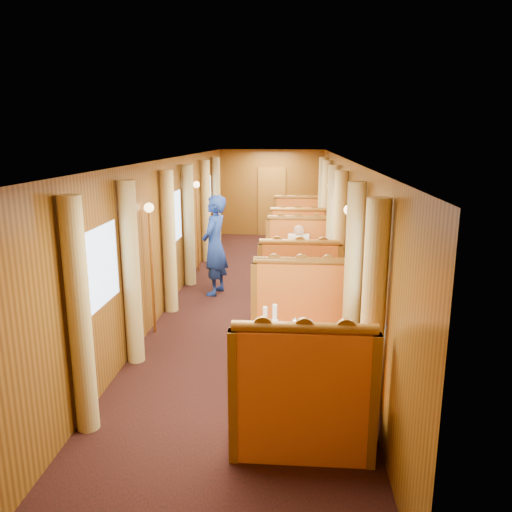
# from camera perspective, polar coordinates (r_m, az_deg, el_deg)

# --- Properties ---
(floor) EXTENTS (3.00, 12.00, 0.01)m
(floor) POSITION_cam_1_polar(r_m,az_deg,el_deg) (9.11, 0.07, -4.79)
(floor) COLOR black
(floor) RESTS_ON ground
(ceiling) EXTENTS (3.00, 12.00, 0.01)m
(ceiling) POSITION_cam_1_polar(r_m,az_deg,el_deg) (8.66, 0.08, 11.12)
(ceiling) COLOR silver
(ceiling) RESTS_ON wall_left
(wall_far) EXTENTS (3.00, 0.01, 2.50)m
(wall_far) POSITION_cam_1_polar(r_m,az_deg,el_deg) (14.73, 1.82, 7.22)
(wall_far) COLOR brown
(wall_far) RESTS_ON floor
(wall_near) EXTENTS (3.00, 0.01, 2.50)m
(wall_near) POSITION_cam_1_polar(r_m,az_deg,el_deg) (3.15, -8.44, -17.42)
(wall_near) COLOR brown
(wall_near) RESTS_ON floor
(wall_left) EXTENTS (0.01, 12.00, 2.50)m
(wall_left) POSITION_cam_1_polar(r_m,az_deg,el_deg) (9.03, -9.47, 3.05)
(wall_left) COLOR brown
(wall_left) RESTS_ON floor
(wall_right) EXTENTS (0.01, 12.00, 2.50)m
(wall_right) POSITION_cam_1_polar(r_m,az_deg,el_deg) (8.82, 9.85, 2.78)
(wall_right) COLOR brown
(wall_right) RESTS_ON floor
(doorway_far) EXTENTS (0.80, 0.04, 2.00)m
(doorway_far) POSITION_cam_1_polar(r_m,az_deg,el_deg) (14.73, 1.80, 6.24)
(doorway_far) COLOR #8F5D21
(doorway_far) RESTS_ON floor
(table_near) EXTENTS (1.05, 0.72, 0.75)m
(table_near) POSITION_cam_1_polar(r_m,az_deg,el_deg) (5.70, 5.11, -12.41)
(table_near) COLOR white
(table_near) RESTS_ON floor
(banquette_near_fwd) EXTENTS (1.30, 0.55, 1.34)m
(banquette_near_fwd) POSITION_cam_1_polar(r_m,az_deg,el_deg) (4.78, 5.26, -17.19)
(banquette_near_fwd) COLOR #BB3C14
(banquette_near_fwd) RESTS_ON floor
(banquette_near_aft) EXTENTS (1.30, 0.55, 1.34)m
(banquette_near_aft) POSITION_cam_1_polar(r_m,az_deg,el_deg) (6.61, 5.02, -8.19)
(banquette_near_aft) COLOR #BB3C14
(banquette_near_aft) RESTS_ON floor
(table_mid) EXTENTS (1.05, 0.72, 0.75)m
(table_mid) POSITION_cam_1_polar(r_m,az_deg,el_deg) (8.98, 4.86, -2.62)
(table_mid) COLOR white
(table_mid) RESTS_ON floor
(banquette_mid_fwd) EXTENTS (1.30, 0.55, 1.34)m
(banquette_mid_fwd) POSITION_cam_1_polar(r_m,az_deg,el_deg) (7.99, 4.91, -4.30)
(banquette_mid_fwd) COLOR #BB3C14
(banquette_mid_fwd) RESTS_ON floor
(banquette_mid_aft) EXTENTS (1.30, 0.55, 1.34)m
(banquette_mid_aft) POSITION_cam_1_polar(r_m,az_deg,el_deg) (9.95, 4.82, -0.73)
(banquette_mid_aft) COLOR #BB3C14
(banquette_mid_aft) RESTS_ON floor
(table_far) EXTENTS (1.05, 0.72, 0.75)m
(table_far) POSITION_cam_1_polar(r_m,az_deg,el_deg) (12.38, 4.74, 1.87)
(table_far) COLOR white
(table_far) RESTS_ON floor
(banquette_far_fwd) EXTENTS (1.30, 0.55, 1.34)m
(banquette_far_fwd) POSITION_cam_1_polar(r_m,az_deg,el_deg) (11.38, 4.77, 1.09)
(banquette_far_fwd) COLOR #BB3C14
(banquette_far_fwd) RESTS_ON floor
(banquette_far_aft) EXTENTS (1.30, 0.55, 1.34)m
(banquette_far_aft) POSITION_cam_1_polar(r_m,az_deg,el_deg) (13.37, 4.72, 2.95)
(banquette_far_aft) COLOR #BB3C14
(banquette_far_aft) RESTS_ON floor
(tea_tray) EXTENTS (0.42, 0.38, 0.01)m
(tea_tray) POSITION_cam_1_polar(r_m,az_deg,el_deg) (5.49, 3.80, -9.04)
(tea_tray) COLOR silver
(tea_tray) RESTS_ON table_near
(teapot_left) EXTENTS (0.20, 0.17, 0.14)m
(teapot_left) POSITION_cam_1_polar(r_m,az_deg,el_deg) (5.41, 3.38, -8.70)
(teapot_left) COLOR silver
(teapot_left) RESTS_ON tea_tray
(teapot_right) EXTENTS (0.17, 0.14, 0.13)m
(teapot_right) POSITION_cam_1_polar(r_m,az_deg,el_deg) (5.44, 4.99, -8.63)
(teapot_right) COLOR silver
(teapot_right) RESTS_ON tea_tray
(teapot_back) EXTENTS (0.16, 0.12, 0.12)m
(teapot_back) POSITION_cam_1_polar(r_m,az_deg,el_deg) (5.58, 4.50, -8.10)
(teapot_back) COLOR silver
(teapot_back) RESTS_ON tea_tray
(fruit_plate) EXTENTS (0.23, 0.23, 0.05)m
(fruit_plate) POSITION_cam_1_polar(r_m,az_deg,el_deg) (5.45, 8.48, -9.23)
(fruit_plate) COLOR white
(fruit_plate) RESTS_ON table_near
(cup_inboard) EXTENTS (0.08, 0.08, 0.26)m
(cup_inboard) POSITION_cam_1_polar(r_m,az_deg,el_deg) (5.63, 1.05, -7.37)
(cup_inboard) COLOR white
(cup_inboard) RESTS_ON table_near
(cup_outboard) EXTENTS (0.08, 0.08, 0.26)m
(cup_outboard) POSITION_cam_1_polar(r_m,az_deg,el_deg) (5.70, 2.15, -7.09)
(cup_outboard) COLOR white
(cup_outboard) RESTS_ON table_near
(rose_vase_mid) EXTENTS (0.06, 0.06, 0.36)m
(rose_vase_mid) POSITION_cam_1_polar(r_m,az_deg,el_deg) (8.86, 4.90, 0.85)
(rose_vase_mid) COLOR silver
(rose_vase_mid) RESTS_ON table_mid
(rose_vase_far) EXTENTS (0.06, 0.06, 0.36)m
(rose_vase_far) POSITION_cam_1_polar(r_m,az_deg,el_deg) (12.25, 4.65, 4.38)
(rose_vase_far) COLOR silver
(rose_vase_far) RESTS_ON table_far
(window_left_near) EXTENTS (0.01, 1.20, 0.90)m
(window_left_near) POSITION_cam_1_polar(r_m,az_deg,el_deg) (5.73, -17.62, -1.40)
(window_left_near) COLOR #96ADCE
(window_left_near) RESTS_ON wall_left
(curtain_left_near_a) EXTENTS (0.22, 0.22, 2.35)m
(curtain_left_near_a) POSITION_cam_1_polar(r_m,az_deg,el_deg) (5.08, -19.53, -6.68)
(curtain_left_near_a) COLOR tan
(curtain_left_near_a) RESTS_ON floor
(curtain_left_near_b) EXTENTS (0.22, 0.22, 2.35)m
(curtain_left_near_b) POSITION_cam_1_polar(r_m,az_deg,el_deg) (6.47, -14.06, -2.02)
(curtain_left_near_b) COLOR tan
(curtain_left_near_b) RESTS_ON floor
(window_right_near) EXTENTS (0.01, 1.20, 0.90)m
(window_right_near) POSITION_cam_1_polar(r_m,az_deg,el_deg) (5.38, 13.20, -2.05)
(window_right_near) COLOR #96ADCE
(window_right_near) RESTS_ON wall_right
(curtain_right_near_a) EXTENTS (0.22, 0.22, 2.35)m
(curtain_right_near_a) POSITION_cam_1_polar(r_m,az_deg,el_deg) (4.72, 13.16, -7.78)
(curtain_right_near_a) COLOR tan
(curtain_right_near_a) RESTS_ON floor
(curtain_right_near_b) EXTENTS (0.22, 0.22, 2.35)m
(curtain_right_near_b) POSITION_cam_1_polar(r_m,az_deg,el_deg) (6.19, 11.03, -2.56)
(curtain_right_near_b) COLOR tan
(curtain_right_near_b) RESTS_ON floor
(window_left_mid) EXTENTS (0.01, 1.20, 0.90)m
(window_left_mid) POSITION_cam_1_polar(r_m,az_deg,el_deg) (9.00, -9.43, 4.30)
(window_left_mid) COLOR #96ADCE
(window_left_mid) RESTS_ON wall_left
(curtain_left_mid_a) EXTENTS (0.22, 0.22, 2.35)m
(curtain_left_mid_a) POSITION_cam_1_polar(r_m,az_deg,el_deg) (8.28, -9.91, 1.55)
(curtain_left_mid_a) COLOR tan
(curtain_left_mid_a) RESTS_ON floor
(curtain_left_mid_b) EXTENTS (0.22, 0.22, 2.35)m
(curtain_left_mid_b) POSITION_cam_1_polar(r_m,az_deg,el_deg) (9.77, -7.70, 3.44)
(curtain_left_mid_b) COLOR tan
(curtain_left_mid_b) RESTS_ON floor
(window_right_mid) EXTENTS (0.01, 1.20, 0.90)m
(window_right_mid) POSITION_cam_1_polar(r_m,az_deg,el_deg) (8.78, 9.81, 4.06)
(window_right_mid) COLOR #96ADCE
(window_right_mid) RESTS_ON wall_right
(curtain_right_mid_a) EXTENTS (0.22, 0.22, 2.35)m
(curtain_right_mid_a) POSITION_cam_1_polar(r_m,az_deg,el_deg) (8.06, 9.49, 1.25)
(curtain_right_mid_a) COLOR tan
(curtain_right_mid_a) RESTS_ON floor
(curtain_right_mid_b) EXTENTS (0.22, 0.22, 2.35)m
(curtain_right_mid_b) POSITION_cam_1_polar(r_m,az_deg,el_deg) (9.59, 8.69, 3.22)
(curtain_right_mid_b) COLOR tan
(curtain_right_mid_b) RESTS_ON floor
(window_left_far) EXTENTS (0.01, 1.20, 0.90)m
(window_left_far) POSITION_cam_1_polar(r_m,az_deg,el_deg) (12.39, -5.62, 6.90)
(window_left_far) COLOR #96ADCE
(window_left_far) RESTS_ON wall_left
(curtain_left_far_a) EXTENTS (0.22, 0.22, 2.35)m
(curtain_left_far_a) POSITION_cam_1_polar(r_m,az_deg,el_deg) (11.65, -5.74, 5.11)
(curtain_left_far_a) COLOR tan
(curtain_left_far_a) RESTS_ON floor
(curtain_left_far_b) EXTENTS (0.22, 0.22, 2.35)m
(curtain_left_far_b) POSITION_cam_1_polar(r_m,az_deg,el_deg) (13.17, -4.56, 6.11)
(curtain_left_far_b) COLOR tan
(curtain_left_far_b) RESTS_ON floor
(window_right_far) EXTENTS (0.01, 1.20, 0.90)m
(window_right_far) POSITION_cam_1_polar(r_m,az_deg,el_deg) (12.24, 8.31, 6.74)
(window_right_far) COLOR #96ADCE
(window_right_far) RESTS_ON wall_right
(curtain_right_far_a) EXTENTS (0.22, 0.22, 2.35)m
(curtain_right_far_a) POSITION_cam_1_polar(r_m,az_deg,el_deg) (11.50, 7.99, 4.94)
(curtain_right_far_a) COLOR tan
(curtain_right_far_a) RESTS_ON floor
(curtain_right_far_b) EXTENTS (0.22, 0.22, 2.35)m
(curtain_right_far_b) POSITION_cam_1_polar(r_m,az_deg,el_deg) (13.04, 7.58, 5.96)
(curtain_right_far_b) COLOR tan
(curtain_right_far_b) RESTS_ON floor
(sconce_left_fore) EXTENTS (0.14, 0.14, 1.95)m
(sconce_left_fore) POSITION_cam_1_polar(r_m,az_deg,el_deg) (7.32, -11.96, 1.58)
(sconce_left_fore) COLOR #BF8C3F
(sconce_left_fore) RESTS_ON floor
(sconce_right_fore) EXTENTS (0.14, 0.14, 1.95)m
(sconce_right_fore) POSITION_cam_1_polar(r_m,az_deg,el_deg) (7.07, 10.39, 1.24)
(sconce_right_fore) COLOR #BF8C3F
(sconce_right_fore) RESTS_ON floor
(sconce_left_aft) EXTENTS (0.14, 0.14, 1.95)m
(sconce_left_aft) POSITION_cam_1_polar(r_m,az_deg,el_deg) (10.68, -6.77, 5.46)
(sconce_left_aft) COLOR #BF8C3F
(sconce_left_aft) RESTS_ON floor
(sconce_right_aft) EXTENTS (0.14, 0.14, 1.95)m
(sconce_right_aft) POSITION_cam_1_polar(r_m,az_deg,el_deg) (10.51, 8.46, 5.28)
(sconce_right_aft) COLOR #BF8C3F
(sconce_right_aft) RESTS_ON floor
(steward) EXTENTS (0.57, 0.75, 1.84)m
(steward) POSITION_cam_1_polar(r_m,az_deg,el_deg) (9.15, -4.75, 1.20)
(steward) COLOR navy
(steward) RESTS_ON floor
(passenger) EXTENTS (0.40, 0.44, 0.76)m
(passenger) POSITION_cam_1_polar(r_m,az_deg,el_deg) (9.65, 4.87, 0.77)
(passenger) COLOR beige
(passenger) RESTS_ON banquette_mid_aft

